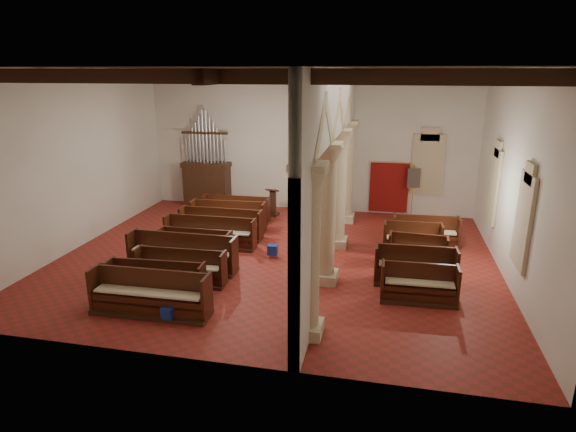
{
  "coord_description": "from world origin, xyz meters",
  "views": [
    {
      "loc": [
        3.47,
        -14.33,
        5.95
      ],
      "look_at": [
        0.29,
        0.5,
        1.31
      ],
      "focal_mm": 30.0,
      "sensor_mm": 36.0,
      "label": 1
    }
  ],
  "objects_px": {
    "lectern": "(273,204)",
    "aisle_pew_0": "(419,289)",
    "nave_pew_0": "(151,300)",
    "pipe_organ": "(207,176)",
    "processional_banner": "(412,200)"
  },
  "relations": [
    {
      "from": "pipe_organ",
      "to": "lectern",
      "type": "distance_m",
      "value": 3.46
    },
    {
      "from": "pipe_organ",
      "to": "processional_banner",
      "type": "xyz_separation_m",
      "value": [
        8.97,
        -0.01,
        -0.59
      ]
    },
    {
      "from": "pipe_organ",
      "to": "nave_pew_0",
      "type": "relative_size",
      "value": 1.43
    },
    {
      "from": "nave_pew_0",
      "to": "pipe_organ",
      "type": "bearing_deg",
      "value": 102.07
    },
    {
      "from": "lectern",
      "to": "nave_pew_0",
      "type": "distance_m",
      "value": 9.06
    },
    {
      "from": "pipe_organ",
      "to": "processional_banner",
      "type": "bearing_deg",
      "value": -0.04
    },
    {
      "from": "pipe_organ",
      "to": "lectern",
      "type": "bearing_deg",
      "value": -14.34
    },
    {
      "from": "processional_banner",
      "to": "lectern",
      "type": "bearing_deg",
      "value": 176.04
    },
    {
      "from": "nave_pew_0",
      "to": "aisle_pew_0",
      "type": "height_order",
      "value": "nave_pew_0"
    },
    {
      "from": "lectern",
      "to": "pipe_organ",
      "type": "bearing_deg",
      "value": 172.43
    },
    {
      "from": "processional_banner",
      "to": "pipe_organ",
      "type": "bearing_deg",
      "value": 167.83
    },
    {
      "from": "pipe_organ",
      "to": "aisle_pew_0",
      "type": "bearing_deg",
      "value": -40.83
    },
    {
      "from": "pipe_organ",
      "to": "aisle_pew_0",
      "type": "distance_m",
      "value": 11.85
    },
    {
      "from": "pipe_organ",
      "to": "aisle_pew_0",
      "type": "xyz_separation_m",
      "value": [
        8.93,
        -7.72,
        -1.02
      ]
    },
    {
      "from": "lectern",
      "to": "aisle_pew_0",
      "type": "distance_m",
      "value": 8.93
    }
  ]
}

